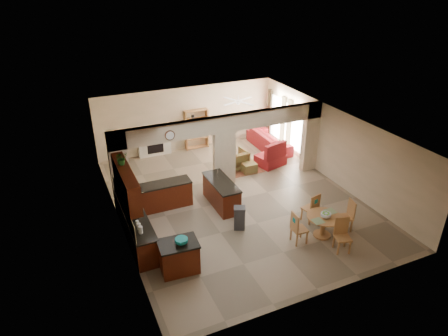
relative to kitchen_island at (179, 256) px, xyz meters
name	(u,v)px	position (x,y,z in m)	size (l,w,h in m)	color
floor	(236,199)	(2.96, 2.70, -0.45)	(10.00, 10.00, 0.00)	gray
ceiling	(237,125)	(2.96, 2.70, 2.35)	(10.00, 10.00, 0.00)	white
wall_back	(187,118)	(2.96, 7.70, 0.95)	(8.00, 8.00, 0.00)	beige
wall_front	(328,249)	(2.96, -2.30, 0.95)	(8.00, 8.00, 0.00)	beige
wall_left	(116,188)	(-1.04, 2.70, 0.95)	(10.00, 10.00, 0.00)	beige
wall_right	(333,145)	(6.96, 2.70, 0.95)	(10.00, 10.00, 0.00)	beige
partition_left_pier	(120,172)	(-0.74, 3.70, 0.95)	(0.60, 0.25, 2.80)	beige
partition_center_pier	(224,160)	(2.96, 3.70, 0.65)	(0.80, 0.25, 2.20)	beige
partition_right_pier	(310,137)	(6.66, 3.70, 0.95)	(0.60, 0.25, 2.80)	beige
partition_header	(224,124)	(2.96, 3.70, 2.05)	(8.00, 0.25, 0.60)	beige
kitchen_counter	(145,212)	(-0.30, 2.45, 0.01)	(2.52, 3.29, 1.48)	#3A1006
upper_cabinets	(126,183)	(-0.86, 1.90, 1.47)	(0.35, 2.40, 0.90)	#3A1006
peninsula	(221,193)	(2.36, 2.59, 0.00)	(0.70, 1.85, 0.91)	#3A1006
wall_clock	(170,135)	(0.96, 3.55, 2.00)	(0.34, 0.34, 0.03)	#532F1B
rug	(240,169)	(4.16, 4.80, -0.45)	(1.60, 1.30, 0.01)	brown
fireplace	(154,142)	(1.36, 7.53, 0.16)	(1.60, 0.35, 1.20)	beige
shelving_unit	(197,129)	(3.31, 7.52, 0.45)	(1.00, 0.32, 1.80)	#A57039
window_a	(297,130)	(6.93, 5.00, 0.75)	(0.02, 0.90, 1.90)	white
window_b	(277,117)	(6.93, 6.70, 0.75)	(0.02, 0.90, 1.90)	white
glazed_door	(286,126)	(6.93, 5.85, 0.60)	(0.02, 0.70, 2.10)	white
drape_a_left	(305,135)	(6.89, 4.40, 0.75)	(0.10, 0.28, 2.30)	#3A1B17
drape_a_right	(289,125)	(6.89, 5.60, 0.75)	(0.10, 0.28, 2.30)	#3A1B17
drape_b_left	(283,122)	(6.89, 6.10, 0.75)	(0.10, 0.28, 2.30)	#3A1B17
drape_b_right	(269,114)	(6.89, 7.30, 0.75)	(0.10, 0.28, 2.30)	#3A1B17
ceiling_fan	(238,101)	(4.46, 5.70, 2.11)	(1.00, 1.00, 0.10)	white
kitchen_island	(179,256)	(0.00, 0.00, 0.00)	(1.09, 0.81, 0.90)	#3A1006
teal_bowl	(181,241)	(0.07, -0.06, 0.53)	(0.34, 0.34, 0.16)	teal
trash_can	(239,219)	(2.32, 1.09, -0.10)	(0.33, 0.28, 0.71)	#2D2D30
dining_table	(323,222)	(4.45, -0.28, 0.03)	(1.04, 1.04, 0.71)	#A57039
fruit_bowl	(326,215)	(4.45, -0.35, 0.34)	(0.31, 0.31, 0.16)	#5CB827
sofa	(269,140)	(6.26, 6.15, -0.07)	(1.02, 2.61, 0.76)	maroon
chaise	(270,160)	(5.48, 4.67, -0.24)	(1.08, 0.89, 0.43)	maroon
armchair	(236,159)	(4.04, 4.95, -0.07)	(0.82, 0.84, 0.77)	maroon
ottoman	(249,167)	(4.36, 4.44, -0.25)	(0.54, 0.54, 0.40)	maroon
plant	(121,158)	(-0.86, 2.20, 2.11)	(0.35, 0.30, 0.39)	#165015
chair_north	(312,207)	(4.58, 0.48, 0.10)	(0.50, 0.50, 1.02)	#A57039
chair_east	(348,214)	(5.33, -0.31, 0.10)	(0.50, 0.50, 1.02)	#A57039
chair_south	(342,233)	(4.54, -1.03, 0.10)	(0.52, 0.52, 1.02)	#A57039
chair_west	(297,227)	(3.54, -0.25, 0.10)	(0.44, 0.44, 1.02)	#A57039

